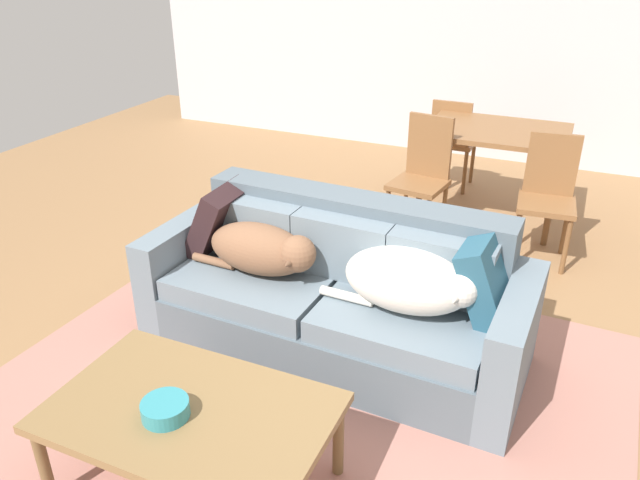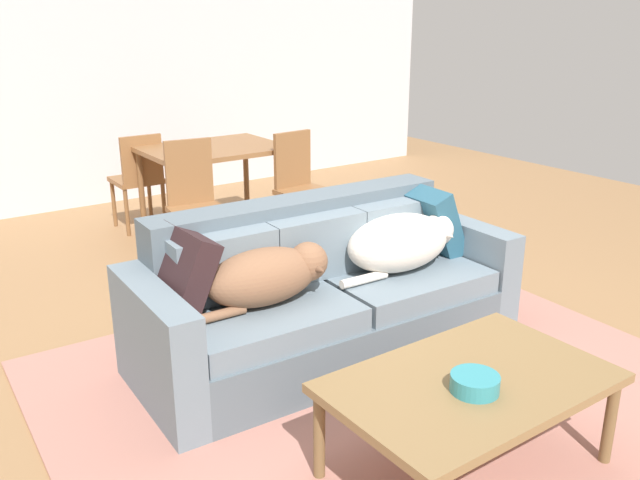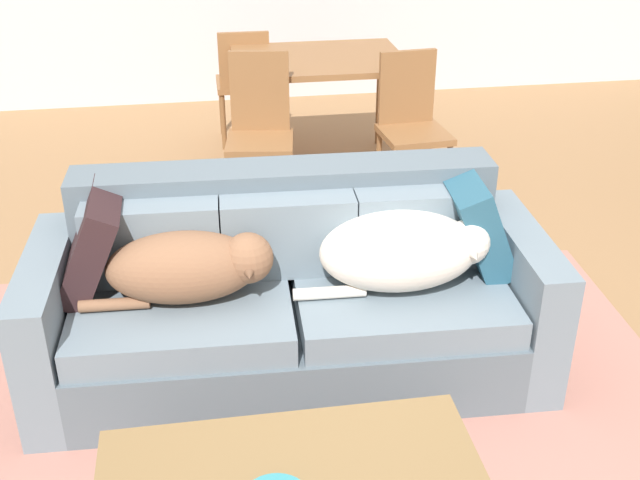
{
  "view_description": "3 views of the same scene",
  "coord_description": "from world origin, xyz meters",
  "px_view_note": "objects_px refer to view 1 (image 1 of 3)",
  "views": [
    {
      "loc": [
        0.97,
        -2.72,
        2.18
      ],
      "look_at": [
        -0.27,
        0.09,
        0.67
      ],
      "focal_mm": 34.53,
      "sensor_mm": 36.0,
      "label": 1
    },
    {
      "loc": [
        -2.22,
        -2.77,
        1.87
      ],
      "look_at": [
        -0.25,
        -0.01,
        0.72
      ],
      "focal_mm": 38.12,
      "sensor_mm": 36.0,
      "label": 2
    },
    {
      "loc": [
        -0.5,
        -2.84,
        2.19
      ],
      "look_at": [
        -0.07,
        -0.13,
        0.73
      ],
      "focal_mm": 44.87,
      "sensor_mm": 36.0,
      "label": 3
    }
  ],
  "objects_px": {
    "couch": "(337,295)",
    "dog_on_right_cushion": "(410,281)",
    "throw_pillow_by_right_arm": "(488,278)",
    "coffee_table": "(191,417)",
    "dog_on_left_cushion": "(264,250)",
    "dining_chair_near_left": "(423,172)",
    "dining_chair_near_right": "(548,193)",
    "dining_chair_far_left": "(452,139)",
    "bowl_on_coffee_table": "(165,409)",
    "throw_pillow_by_left_arm": "(219,219)",
    "dining_table": "(496,138)"
  },
  "relations": [
    {
      "from": "couch",
      "to": "dog_on_right_cushion",
      "type": "xyz_separation_m",
      "value": [
        0.46,
        -0.13,
        0.27
      ]
    },
    {
      "from": "throw_pillow_by_right_arm",
      "to": "coffee_table",
      "type": "xyz_separation_m",
      "value": [
        -0.97,
        -1.25,
        -0.23
      ]
    },
    {
      "from": "couch",
      "to": "dog_on_left_cushion",
      "type": "distance_m",
      "value": 0.49
    },
    {
      "from": "dining_chair_near_left",
      "to": "dining_chair_near_right",
      "type": "bearing_deg",
      "value": 6.42
    },
    {
      "from": "throw_pillow_by_right_arm",
      "to": "dining_chair_near_right",
      "type": "bearing_deg",
      "value": 84.82
    },
    {
      "from": "coffee_table",
      "to": "dining_chair_far_left",
      "type": "relative_size",
      "value": 1.35
    },
    {
      "from": "couch",
      "to": "bowl_on_coffee_table",
      "type": "bearing_deg",
      "value": -96.77
    },
    {
      "from": "throw_pillow_by_right_arm",
      "to": "coffee_table",
      "type": "distance_m",
      "value": 1.6
    },
    {
      "from": "throw_pillow_by_left_arm",
      "to": "dog_on_right_cushion",
      "type": "bearing_deg",
      "value": -9.47
    },
    {
      "from": "dog_on_right_cushion",
      "to": "coffee_table",
      "type": "bearing_deg",
      "value": -116.43
    },
    {
      "from": "dog_on_left_cushion",
      "to": "dining_chair_near_left",
      "type": "relative_size",
      "value": 0.82
    },
    {
      "from": "couch",
      "to": "bowl_on_coffee_table",
      "type": "height_order",
      "value": "couch"
    },
    {
      "from": "couch",
      "to": "throw_pillow_by_right_arm",
      "type": "height_order",
      "value": "couch"
    },
    {
      "from": "dog_on_left_cushion",
      "to": "dining_table",
      "type": "xyz_separation_m",
      "value": [
        0.89,
        2.35,
        0.11
      ]
    },
    {
      "from": "throw_pillow_by_left_arm",
      "to": "dining_chair_far_left",
      "type": "bearing_deg",
      "value": 72.92
    },
    {
      "from": "dog_on_right_cushion",
      "to": "dining_chair_near_right",
      "type": "xyz_separation_m",
      "value": [
        0.51,
        1.8,
        -0.09
      ]
    },
    {
      "from": "dog_on_left_cushion",
      "to": "dining_chair_near_left",
      "type": "distance_m",
      "value": 1.85
    },
    {
      "from": "throw_pillow_by_right_arm",
      "to": "couch",
      "type": "bearing_deg",
      "value": -178.86
    },
    {
      "from": "dining_chair_near_right",
      "to": "dining_table",
      "type": "bearing_deg",
      "value": 124.92
    },
    {
      "from": "throw_pillow_by_right_arm",
      "to": "dining_chair_near_left",
      "type": "bearing_deg",
      "value": 115.31
    },
    {
      "from": "throw_pillow_by_left_arm",
      "to": "dining_chair_far_left",
      "type": "height_order",
      "value": "dining_chair_far_left"
    },
    {
      "from": "dog_on_right_cushion",
      "to": "dining_chair_far_left",
      "type": "height_order",
      "value": "dining_chair_far_left"
    },
    {
      "from": "bowl_on_coffee_table",
      "to": "dining_chair_near_right",
      "type": "bearing_deg",
      "value": 68.42
    },
    {
      "from": "couch",
      "to": "throw_pillow_by_right_arm",
      "type": "bearing_deg",
      "value": 3.33
    },
    {
      "from": "dining_chair_far_left",
      "to": "dining_table",
      "type": "bearing_deg",
      "value": 132.03
    },
    {
      "from": "coffee_table",
      "to": "dining_chair_far_left",
      "type": "height_order",
      "value": "dining_chair_far_left"
    },
    {
      "from": "couch",
      "to": "dining_table",
      "type": "height_order",
      "value": "couch"
    },
    {
      "from": "bowl_on_coffee_table",
      "to": "dog_on_left_cushion",
      "type": "bearing_deg",
      "value": 99.56
    },
    {
      "from": "coffee_table",
      "to": "bowl_on_coffee_table",
      "type": "xyz_separation_m",
      "value": [
        -0.06,
        -0.07,
        0.08
      ]
    },
    {
      "from": "dining_table",
      "to": "dining_chair_near_right",
      "type": "distance_m",
      "value": 0.78
    },
    {
      "from": "dog_on_right_cushion",
      "to": "throw_pillow_by_left_arm",
      "type": "relative_size",
      "value": 1.93
    },
    {
      "from": "throw_pillow_by_left_arm",
      "to": "bowl_on_coffee_table",
      "type": "relative_size",
      "value": 2.2
    },
    {
      "from": "couch",
      "to": "throw_pillow_by_left_arm",
      "type": "height_order",
      "value": "throw_pillow_by_left_arm"
    },
    {
      "from": "couch",
      "to": "throw_pillow_by_left_arm",
      "type": "xyz_separation_m",
      "value": [
        -0.82,
        0.08,
        0.3
      ]
    },
    {
      "from": "dining_chair_near_right",
      "to": "couch",
      "type": "bearing_deg",
      "value": -125.19
    },
    {
      "from": "throw_pillow_by_left_arm",
      "to": "dining_chair_far_left",
      "type": "distance_m",
      "value": 2.84
    },
    {
      "from": "throw_pillow_by_right_arm",
      "to": "dining_chair_far_left",
      "type": "distance_m",
      "value": 2.89
    },
    {
      "from": "dog_on_right_cushion",
      "to": "dining_chair_far_left",
      "type": "xyz_separation_m",
      "value": [
        -0.44,
        2.92,
        -0.12
      ]
    },
    {
      "from": "throw_pillow_by_right_arm",
      "to": "bowl_on_coffee_table",
      "type": "xyz_separation_m",
      "value": [
        -1.03,
        -1.33,
        -0.15
      ]
    },
    {
      "from": "coffee_table",
      "to": "bowl_on_coffee_table",
      "type": "distance_m",
      "value": 0.12
    },
    {
      "from": "dining_chair_near_left",
      "to": "dining_table",
      "type": "bearing_deg",
      "value": 58.93
    },
    {
      "from": "coffee_table",
      "to": "dining_chair_near_left",
      "type": "distance_m",
      "value": 2.94
    },
    {
      "from": "dog_on_right_cushion",
      "to": "coffee_table",
      "type": "height_order",
      "value": "dog_on_right_cushion"
    },
    {
      "from": "bowl_on_coffee_table",
      "to": "dining_chair_far_left",
      "type": "height_order",
      "value": "dining_chair_far_left"
    },
    {
      "from": "dining_chair_near_right",
      "to": "throw_pillow_by_right_arm",
      "type": "bearing_deg",
      "value": -100.17
    },
    {
      "from": "dog_on_right_cushion",
      "to": "dining_chair_near_right",
      "type": "height_order",
      "value": "dining_chair_near_right"
    },
    {
      "from": "dog_on_left_cushion",
      "to": "dining_table",
      "type": "relative_size",
      "value": 0.69
    },
    {
      "from": "couch",
      "to": "coffee_table",
      "type": "bearing_deg",
      "value": -94.47
    },
    {
      "from": "dog_on_left_cushion",
      "to": "bowl_on_coffee_table",
      "type": "distance_m",
      "value": 1.23
    },
    {
      "from": "throw_pillow_by_left_arm",
      "to": "dining_table",
      "type": "distance_m",
      "value": 2.53
    }
  ]
}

